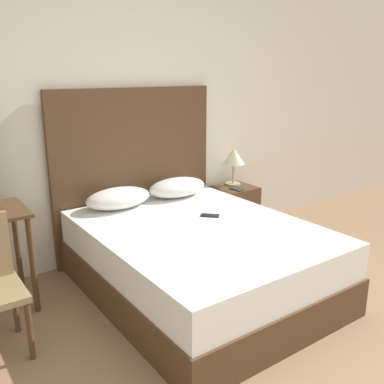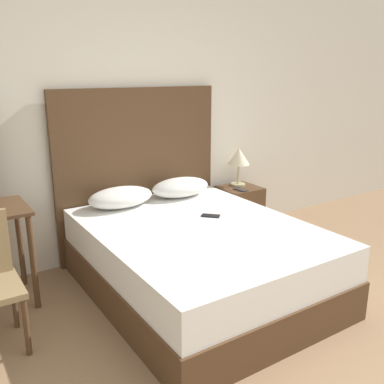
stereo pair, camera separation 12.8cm
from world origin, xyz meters
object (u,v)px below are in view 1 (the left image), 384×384
bed (199,259)px  phone_on_bed (210,215)px  nightstand (234,211)px  phone_on_nightstand (237,189)px  table_lamp (234,158)px

bed → phone_on_bed: size_ratio=12.69×
bed → phone_on_bed: 0.38m
phone_on_bed → nightstand: bearing=38.0°
phone_on_bed → phone_on_nightstand: bearing=35.8°
nightstand → phone_on_nightstand: bearing=-123.2°
nightstand → table_lamp: size_ratio=1.33×
table_lamp → phone_on_nightstand: table_lamp is taller
nightstand → table_lamp: (0.04, 0.08, 0.57)m
phone_on_bed → nightstand: (0.85, 0.66, -0.30)m
bed → table_lamp: 1.51m
nightstand → table_lamp: 0.57m
phone_on_bed → table_lamp: table_lamp is taller
nightstand → phone_on_nightstand: phone_on_nightstand is taller
bed → phone_on_nightstand: size_ratio=12.66×
bed → table_lamp: (1.10, 0.88, 0.55)m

